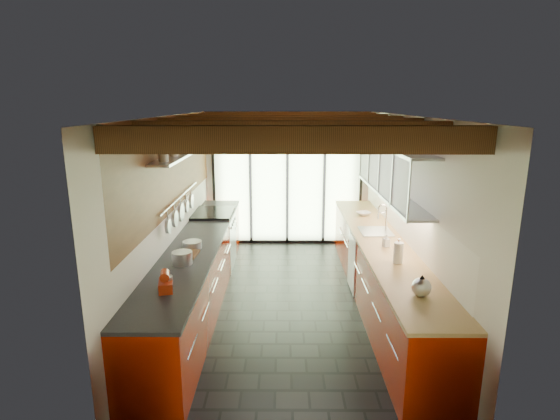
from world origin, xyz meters
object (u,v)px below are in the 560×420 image
Objects in this scene: bowl at (363,214)px; stand_mixer at (166,282)px; paper_towel at (398,253)px; kettle at (421,286)px; soap_bottle at (386,241)px.

stand_mixer is at bearing -129.88° from bowl.
paper_towel reaches higher than bowl.
bowl is (2.54, 3.04, -0.06)m from stand_mixer.
stand_mixer is 2.54m from kettle.
bowl is (0.00, 1.66, -0.06)m from soap_bottle.
stand_mixer is 1.12× the size of kettle.
soap_bottle is 0.74× the size of bowl.
kettle is 3.15m from bowl.
paper_towel reaches higher than soap_bottle.
paper_towel is at bearing -90.00° from bowl.
bowl is (-0.00, 3.15, -0.07)m from kettle.
paper_towel reaches higher than stand_mixer.
soap_bottle is at bearing 90.00° from paper_towel.
stand_mixer is 2.66m from paper_towel.
stand_mixer is at bearing 177.57° from kettle.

